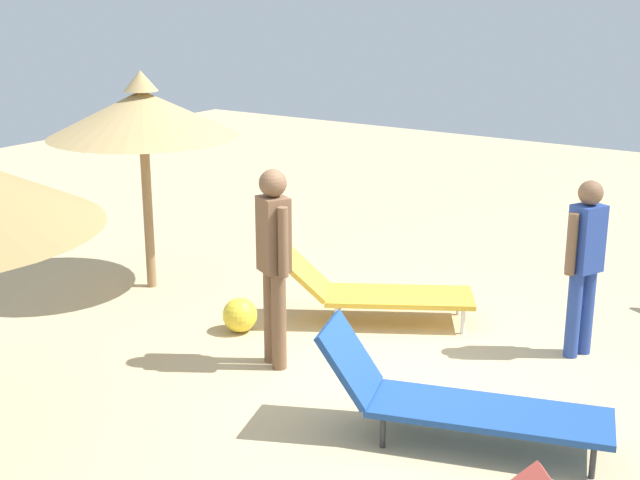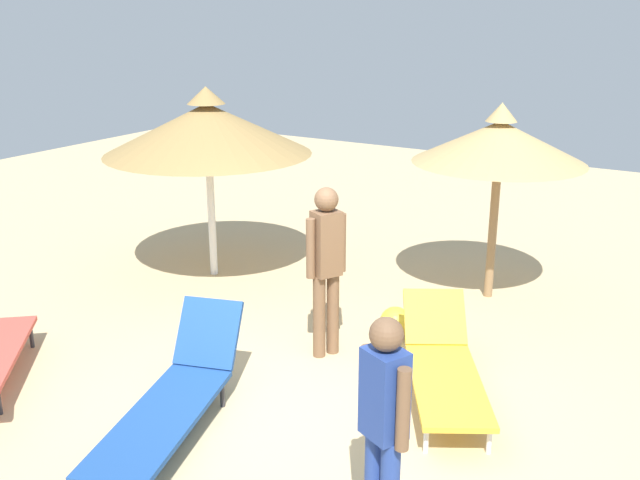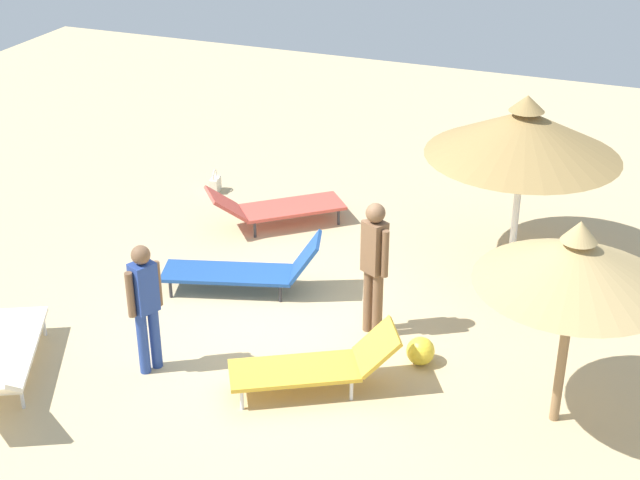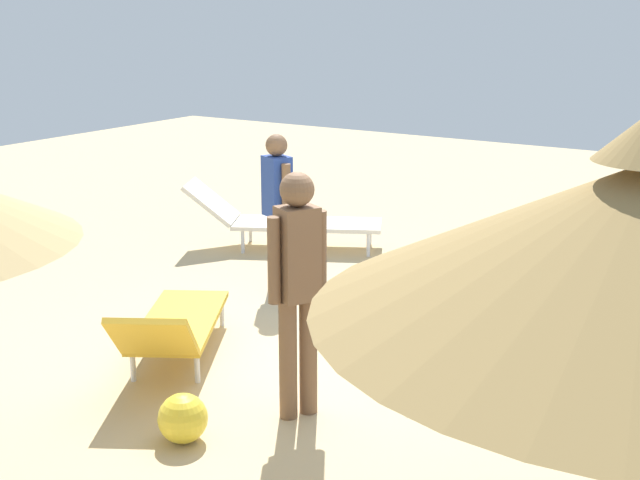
% 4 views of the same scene
% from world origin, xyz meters
% --- Properties ---
extents(ground, '(24.00, 24.00, 0.10)m').
position_xyz_m(ground, '(0.00, 0.00, -0.05)').
color(ground, tan).
extents(parasol_umbrella_far_right, '(2.05, 2.05, 2.41)m').
position_xyz_m(parasol_umbrella_far_right, '(3.41, -0.72, 1.95)').
color(parasol_umbrella_far_right, olive).
rests_on(parasol_umbrella_far_right, ground).
extents(parasol_umbrella_back, '(2.68, 2.68, 2.52)m').
position_xyz_m(parasol_umbrella_back, '(2.25, 2.74, 1.98)').
color(parasol_umbrella_back, white).
rests_on(parasol_umbrella_back, ground).
extents(lounge_chair_front, '(2.23, 1.19, 0.84)m').
position_xyz_m(lounge_chair_front, '(-0.93, 0.59, 0.34)').
color(lounge_chair_front, '#1E478C').
rests_on(lounge_chair_front, ground).
extents(lounge_chair_near_left, '(2.04, 1.87, 0.70)m').
position_xyz_m(lounge_chair_near_left, '(-1.42, 2.57, 0.34)').
color(lounge_chair_near_left, '#CC4C3F').
rests_on(lounge_chair_near_left, ground).
extents(lounge_chair_edge, '(1.65, 2.40, 0.81)m').
position_xyz_m(lounge_chair_edge, '(-2.57, -2.45, 0.38)').
color(lounge_chair_edge, silver).
rests_on(lounge_chair_edge, ground).
extents(lounge_chair_far_left, '(1.97, 1.49, 0.73)m').
position_xyz_m(lounge_chair_far_left, '(0.78, -1.16, 0.34)').
color(lounge_chair_far_left, gold).
rests_on(lounge_chair_far_left, ground).
extents(person_standing_center, '(0.41, 0.32, 1.79)m').
position_xyz_m(person_standing_center, '(0.98, 0.22, 1.03)').
color(person_standing_center, brown).
rests_on(person_standing_center, ground).
extents(person_standing_near_right, '(0.31, 0.42, 1.65)m').
position_xyz_m(person_standing_near_right, '(-1.20, -1.51, 0.94)').
color(person_standing_near_right, navy).
rests_on(person_standing_near_right, ground).
extents(handbag, '(0.18, 0.30, 0.40)m').
position_xyz_m(handbag, '(-2.89, 3.42, 0.14)').
color(handbag, beige).
rests_on(handbag, ground).
extents(beach_ball, '(0.34, 0.34, 0.34)m').
position_xyz_m(beach_ball, '(1.74, -0.22, 0.17)').
color(beach_ball, yellow).
rests_on(beach_ball, ground).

